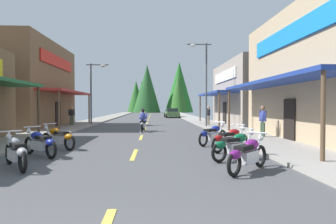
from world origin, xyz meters
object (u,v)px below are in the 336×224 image
pedestrian_browsing (263,120)px  motorcycle_parked_left_1 (40,143)px  parked_car_curbside (172,113)px  motorcycle_parked_right_0 (248,154)px  motorcycle_parked_left_0 (16,151)px  motorcycle_parked_left_2 (58,137)px  rider_cruising_trailing (143,118)px  streetlamp_left (94,85)px  rider_cruising_lead (143,122)px  pedestrian_waiting (72,115)px  motorcycle_parked_right_2 (230,139)px  pedestrian_by_shop (208,114)px  motorcycle_parked_right_3 (213,134)px  motorcycle_parked_right_1 (235,145)px  streetlamp_right (203,74)px

pedestrian_browsing → motorcycle_parked_left_1: bearing=11.9°
parked_car_curbside → motorcycle_parked_right_0: bearing=176.9°
motorcycle_parked_left_0 → motorcycle_parked_left_1: size_ratio=1.04×
motorcycle_parked_left_2 → rider_cruising_trailing: (2.90, 13.67, 0.17)m
streetlamp_left → rider_cruising_trailing: 5.39m
rider_cruising_trailing → rider_cruising_lead: bearing=-176.7°
streetlamp_left → rider_cruising_trailing: bearing=-9.8°
pedestrian_waiting → streetlamp_left: bearing=91.6°
rider_cruising_lead → motorcycle_parked_left_2: bearing=161.2°
pedestrian_waiting → motorcycle_parked_right_2: bearing=-7.0°
pedestrian_by_shop → pedestrian_waiting: pedestrian_by_shop is taller
motorcycle_parked_left_1 → motorcycle_parked_left_0: bearing=133.0°
motorcycle_parked_right_0 → rider_cruising_lead: (-3.26, 12.09, 0.17)m
motorcycle_parked_right_0 → pedestrian_by_shop: pedestrian_by_shop is taller
motorcycle_parked_right_2 → rider_cruising_lead: size_ratio=0.84×
motorcycle_parked_right_3 → rider_cruising_lead: 7.65m
pedestrian_by_shop → parked_car_curbside: pedestrian_by_shop is taller
rider_cruising_lead → pedestrian_browsing: pedestrian_browsing is taller
rider_cruising_trailing → pedestrian_waiting: pedestrian_waiting is taller
pedestrian_waiting → parked_car_curbside: bearing=108.7°
motorcycle_parked_right_3 → rider_cruising_lead: size_ratio=0.75×
motorcycle_parked_right_3 → motorcycle_parked_left_0: bearing=170.8°
motorcycle_parked_right_3 → motorcycle_parked_left_2: same height
motorcycle_parked_right_1 → parked_car_curbside: parked_car_curbside is taller
motorcycle_parked_right_3 → motorcycle_parked_left_1: size_ratio=0.96×
motorcycle_parked_left_0 → motorcycle_parked_left_1: bearing=-36.2°
motorcycle_parked_right_3 → pedestrian_by_shop: 11.84m
motorcycle_parked_right_0 → motorcycle_parked_right_3: 5.25m
motorcycle_parked_left_1 → parked_car_curbside: parked_car_curbside is taller
motorcycle_parked_right_1 → motorcycle_parked_left_0: (-6.54, -0.90, 0.00)m
motorcycle_parked_right_3 → pedestrian_browsing: (3.13, 2.15, 0.55)m
motorcycle_parked_right_3 → streetlamp_right: bearing=38.8°
motorcycle_parked_left_2 → rider_cruising_trailing: bearing=-66.2°
parked_car_curbside → streetlamp_right: bearing=-178.9°
motorcycle_parked_right_1 → rider_cruising_lead: bearing=76.5°
motorcycle_parked_left_2 → motorcycle_parked_right_3: bearing=-136.2°
streetlamp_right → rider_cruising_lead: streetlamp_right is taller
motorcycle_parked_right_2 → motorcycle_parked_left_0: (-6.86, -2.68, 0.00)m
motorcycle_parked_left_1 → motorcycle_parked_left_2: 1.69m
pedestrian_by_shop → motorcycle_parked_right_3: bearing=64.6°
rider_cruising_trailing → parked_car_curbside: size_ratio=0.49×
streetlamp_left → motorcycle_parked_right_3: size_ratio=3.46×
motorcycle_parked_right_0 → motorcycle_parked_right_1: bearing=40.6°
streetlamp_right → motorcycle_parked_right_1: streetlamp_right is taller
motorcycle_parked_right_1 → streetlamp_left: bearing=83.7°
rider_cruising_trailing → pedestrian_browsing: (6.80, -10.60, 0.38)m
streetlamp_right → motorcycle_parked_right_2: size_ratio=3.80×
motorcycle_parked_right_2 → parked_car_curbside: size_ratio=0.41×
motorcycle_parked_right_2 → pedestrian_browsing: size_ratio=1.02×
motorcycle_parked_left_2 → parked_car_curbside: size_ratio=0.41×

